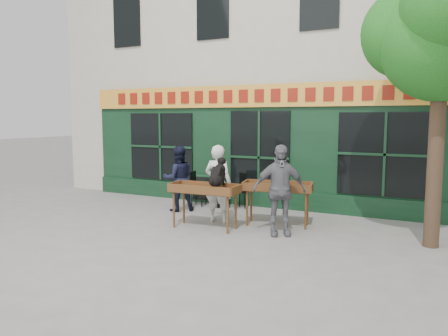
# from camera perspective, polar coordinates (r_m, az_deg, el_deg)

# --- Properties ---
(ground) EXTENTS (80.00, 80.00, 0.00)m
(ground) POSITION_cam_1_polar(r_m,az_deg,el_deg) (9.96, -0.46, -7.47)
(ground) COLOR slate
(ground) RESTS_ON ground
(building) EXTENTS (14.00, 7.26, 10.00)m
(building) POSITION_cam_1_polar(r_m,az_deg,el_deg) (15.44, 10.04, 16.02)
(building) COLOR beige
(building) RESTS_ON ground
(street_tree) EXTENTS (3.05, 2.90, 5.60)m
(street_tree) POSITION_cam_1_polar(r_m,az_deg,el_deg) (9.12, 26.95, 16.55)
(street_tree) COLOR #382619
(street_tree) RESTS_ON ground
(book_cart_center) EXTENTS (1.52, 0.67, 0.99)m
(book_cart_center) POSITION_cam_1_polar(r_m,az_deg,el_deg) (9.53, -2.56, -3.07)
(book_cart_center) COLOR brown
(book_cart_center) RESTS_ON ground
(dog) EXTENTS (0.36, 0.61, 0.60)m
(dog) POSITION_cam_1_polar(r_m,az_deg,el_deg) (9.25, -0.84, -0.42)
(dog) COLOR black
(dog) RESTS_ON book_cart_center
(woman) EXTENTS (0.67, 0.45, 1.80)m
(woman) POSITION_cam_1_polar(r_m,az_deg,el_deg) (10.08, -0.77, -2.07)
(woman) COLOR silver
(woman) RESTS_ON ground
(book_cart_right) EXTENTS (1.59, 0.89, 0.99)m
(book_cart_right) POSITION_cam_1_polar(r_m,az_deg,el_deg) (9.86, 7.02, -2.79)
(book_cart_right) COLOR brown
(book_cart_right) RESTS_ON ground
(man_right) EXTENTS (1.18, 0.96, 1.88)m
(man_right) POSITION_cam_1_polar(r_m,az_deg,el_deg) (9.04, 7.24, -2.88)
(man_right) COLOR slate
(man_right) RESTS_ON ground
(bistro_table) EXTENTS (0.60, 0.60, 0.76)m
(bistro_table) POSITION_cam_1_polar(r_m,az_deg,el_deg) (11.85, -0.76, -2.51)
(bistro_table) COLOR black
(bistro_table) RESTS_ON ground
(bistro_chair_left) EXTENTS (0.41, 0.40, 0.95)m
(bistro_chair_left) POSITION_cam_1_polar(r_m,az_deg,el_deg) (12.06, -3.71, -2.30)
(bistro_chair_left) COLOR black
(bistro_chair_left) RESTS_ON ground
(bistro_chair_right) EXTENTS (0.51, 0.51, 0.95)m
(bistro_chair_right) POSITION_cam_1_polar(r_m,az_deg,el_deg) (11.70, 2.14, -2.57)
(bistro_chair_right) COLOR black
(bistro_chair_right) RESTS_ON ground
(potted_plant) EXTENTS (0.19, 0.16, 0.30)m
(potted_plant) POSITION_cam_1_polar(r_m,az_deg,el_deg) (11.80, -0.77, -0.73)
(potted_plant) COLOR gray
(potted_plant) RESTS_ON bistro_table
(man_left) EXTENTS (1.04, 1.03, 1.70)m
(man_left) POSITION_cam_1_polar(r_m,az_deg,el_deg) (11.38, -5.98, -1.38)
(man_left) COLOR black
(man_left) RESTS_ON ground
(chalkboard) EXTENTS (0.58, 0.26, 0.79)m
(chalkboard) POSITION_cam_1_polar(r_m,az_deg,el_deg) (12.58, -3.03, -2.65)
(chalkboard) COLOR black
(chalkboard) RESTS_ON ground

